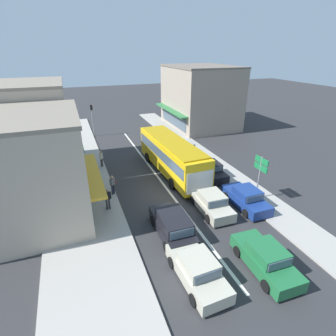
{
  "coord_description": "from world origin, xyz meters",
  "views": [
    {
      "loc": [
        -6.74,
        -16.92,
        10.82
      ],
      "look_at": [
        0.66,
        2.68,
        1.2
      ],
      "focal_mm": 28.0,
      "sensor_mm": 36.0,
      "label": 1
    }
  ],
  "objects_px": {
    "directional_road_sign": "(261,168)",
    "parked_sedan_kerb_front": "(246,198)",
    "pedestrian_far_walker": "(107,198)",
    "sedan_queue_far_back": "(211,203)",
    "pedestrian_browsing_midblock": "(101,158)",
    "sedan_behind_bus_mid": "(197,270)",
    "parked_sedan_kerb_second": "(210,170)",
    "sedan_behind_bus_near": "(266,259)",
    "wagon_adjacent_lane_trail": "(173,225)",
    "parked_hatchback_kerb_third": "(184,149)",
    "city_bus": "(172,154)",
    "pedestrian_with_handbag_near": "(113,184)",
    "traffic_light_downstreet": "(92,115)"
  },
  "relations": [
    {
      "from": "parked_sedan_kerb_second",
      "to": "sedan_behind_bus_mid",
      "type": "bearing_deg",
      "value": -121.9
    },
    {
      "from": "city_bus",
      "to": "pedestrian_browsing_midblock",
      "type": "bearing_deg",
      "value": 150.8
    },
    {
      "from": "parked_sedan_kerb_front",
      "to": "traffic_light_downstreet",
      "type": "height_order",
      "value": "traffic_light_downstreet"
    },
    {
      "from": "wagon_adjacent_lane_trail",
      "to": "sedan_queue_far_back",
      "type": "bearing_deg",
      "value": 23.35
    },
    {
      "from": "city_bus",
      "to": "sedan_behind_bus_mid",
      "type": "xyz_separation_m",
      "value": [
        -3.43,
        -12.34,
        -1.22
      ]
    },
    {
      "from": "directional_road_sign",
      "to": "pedestrian_far_walker",
      "type": "xyz_separation_m",
      "value": [
        -11.06,
        2.48,
        -1.64
      ]
    },
    {
      "from": "directional_road_sign",
      "to": "parked_sedan_kerb_front",
      "type": "bearing_deg",
      "value": -160.42
    },
    {
      "from": "pedestrian_browsing_midblock",
      "to": "sedan_queue_far_back",
      "type": "bearing_deg",
      "value": -58.66
    },
    {
      "from": "parked_sedan_kerb_second",
      "to": "wagon_adjacent_lane_trail",
      "type": "bearing_deg",
      "value": -133.82
    },
    {
      "from": "wagon_adjacent_lane_trail",
      "to": "parked_sedan_kerb_front",
      "type": "xyz_separation_m",
      "value": [
        6.35,
        1.21,
        -0.08
      ]
    },
    {
      "from": "traffic_light_downstreet",
      "to": "sedan_behind_bus_mid",
      "type": "bearing_deg",
      "value": -85.36
    },
    {
      "from": "city_bus",
      "to": "parked_sedan_kerb_second",
      "type": "bearing_deg",
      "value": -36.0
    },
    {
      "from": "city_bus",
      "to": "pedestrian_browsing_midblock",
      "type": "xyz_separation_m",
      "value": [
        -6.05,
        3.38,
        -0.81
      ]
    },
    {
      "from": "parked_sedan_kerb_second",
      "to": "parked_hatchback_kerb_third",
      "type": "distance_m",
      "value": 5.78
    },
    {
      "from": "city_bus",
      "to": "directional_road_sign",
      "type": "bearing_deg",
      "value": -57.55
    },
    {
      "from": "parked_sedan_kerb_second",
      "to": "directional_road_sign",
      "type": "bearing_deg",
      "value": -72.91
    },
    {
      "from": "sedan_behind_bus_near",
      "to": "pedestrian_far_walker",
      "type": "bearing_deg",
      "value": 129.3
    },
    {
      "from": "traffic_light_downstreet",
      "to": "directional_road_sign",
      "type": "bearing_deg",
      "value": -64.71
    },
    {
      "from": "sedan_queue_far_back",
      "to": "sedan_behind_bus_mid",
      "type": "bearing_deg",
      "value": -125.27
    },
    {
      "from": "pedestrian_browsing_midblock",
      "to": "pedestrian_far_walker",
      "type": "distance_m",
      "value": 7.85
    },
    {
      "from": "pedestrian_far_walker",
      "to": "sedan_queue_far_back",
      "type": "bearing_deg",
      "value": -20.56
    },
    {
      "from": "city_bus",
      "to": "pedestrian_browsing_midblock",
      "type": "distance_m",
      "value": 6.98
    },
    {
      "from": "wagon_adjacent_lane_trail",
      "to": "traffic_light_downstreet",
      "type": "distance_m",
      "value": 23.04
    },
    {
      "from": "parked_hatchback_kerb_third",
      "to": "pedestrian_browsing_midblock",
      "type": "height_order",
      "value": "pedestrian_browsing_midblock"
    },
    {
      "from": "wagon_adjacent_lane_trail",
      "to": "traffic_light_downstreet",
      "type": "height_order",
      "value": "traffic_light_downstreet"
    },
    {
      "from": "wagon_adjacent_lane_trail",
      "to": "parked_hatchback_kerb_third",
      "type": "height_order",
      "value": "wagon_adjacent_lane_trail"
    },
    {
      "from": "parked_hatchback_kerb_third",
      "to": "pedestrian_with_handbag_near",
      "type": "relative_size",
      "value": 2.29
    },
    {
      "from": "city_bus",
      "to": "sedan_queue_far_back",
      "type": "distance_m",
      "value": 7.17
    },
    {
      "from": "parked_sedan_kerb_front",
      "to": "pedestrian_with_handbag_near",
      "type": "height_order",
      "value": "pedestrian_with_handbag_near"
    },
    {
      "from": "sedan_behind_bus_near",
      "to": "sedan_behind_bus_mid",
      "type": "bearing_deg",
      "value": 170.83
    },
    {
      "from": "sedan_behind_bus_near",
      "to": "directional_road_sign",
      "type": "relative_size",
      "value": 1.18
    },
    {
      "from": "sedan_queue_far_back",
      "to": "parked_hatchback_kerb_third",
      "type": "distance_m",
      "value": 11.03
    },
    {
      "from": "pedestrian_browsing_midblock",
      "to": "sedan_behind_bus_mid",
      "type": "bearing_deg",
      "value": -80.54
    },
    {
      "from": "parked_sedan_kerb_second",
      "to": "pedestrian_browsing_midblock",
      "type": "height_order",
      "value": "pedestrian_browsing_midblock"
    },
    {
      "from": "parked_hatchback_kerb_third",
      "to": "pedestrian_with_handbag_near",
      "type": "bearing_deg",
      "value": -145.88
    },
    {
      "from": "wagon_adjacent_lane_trail",
      "to": "parked_sedan_kerb_second",
      "type": "height_order",
      "value": "wagon_adjacent_lane_trail"
    },
    {
      "from": "sedan_queue_far_back",
      "to": "pedestrian_with_handbag_near",
      "type": "height_order",
      "value": "pedestrian_with_handbag_near"
    },
    {
      "from": "parked_sedan_kerb_second",
      "to": "pedestrian_browsing_midblock",
      "type": "bearing_deg",
      "value": 148.47
    },
    {
      "from": "directional_road_sign",
      "to": "wagon_adjacent_lane_trail",
      "type": "bearing_deg",
      "value": -167.61
    },
    {
      "from": "pedestrian_far_walker",
      "to": "traffic_light_downstreet",
      "type": "bearing_deg",
      "value": 86.71
    },
    {
      "from": "city_bus",
      "to": "traffic_light_downstreet",
      "type": "distance_m",
      "value": 15.3
    },
    {
      "from": "pedestrian_with_handbag_near",
      "to": "parked_sedan_kerb_second",
      "type": "bearing_deg",
      "value": 1.61
    },
    {
      "from": "pedestrian_far_walker",
      "to": "parked_hatchback_kerb_third",
      "type": "bearing_deg",
      "value": 40.09
    },
    {
      "from": "sedan_behind_bus_near",
      "to": "parked_hatchback_kerb_third",
      "type": "relative_size",
      "value": 1.14
    },
    {
      "from": "sedan_behind_bus_mid",
      "to": "parked_sedan_kerb_second",
      "type": "distance_m",
      "value": 12.03
    },
    {
      "from": "parked_hatchback_kerb_third",
      "to": "pedestrian_with_handbag_near",
      "type": "xyz_separation_m",
      "value": [
        -8.89,
        -6.02,
        0.36
      ]
    },
    {
      "from": "parked_sedan_kerb_front",
      "to": "pedestrian_far_walker",
      "type": "distance_m",
      "value": 10.16
    },
    {
      "from": "city_bus",
      "to": "sedan_behind_bus_near",
      "type": "relative_size",
      "value": 2.57
    },
    {
      "from": "parked_sedan_kerb_second",
      "to": "pedestrian_browsing_midblock",
      "type": "relative_size",
      "value": 2.61
    },
    {
      "from": "pedestrian_browsing_midblock",
      "to": "pedestrian_far_walker",
      "type": "relative_size",
      "value": 1.0
    }
  ]
}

